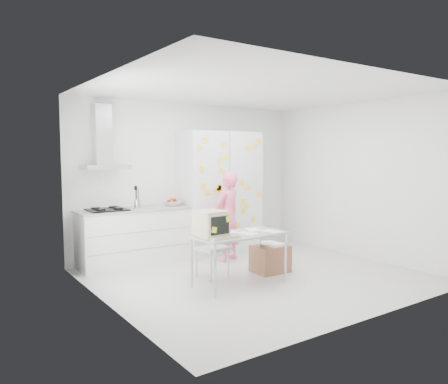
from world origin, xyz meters
TOP-DOWN VIEW (x-y plane):
  - floor at (0.00, 0.00)m, footprint 4.50×4.00m
  - walls at (0.00, 0.72)m, footprint 4.52×4.01m
  - ceiling at (0.00, 0.00)m, footprint 4.50×4.00m
  - counter_run at (-1.20, 1.70)m, footprint 1.84×0.63m
  - range_hood at (-1.65, 1.84)m, footprint 0.70×0.48m
  - tall_cabinet at (0.45, 1.67)m, footprint 1.50×0.68m
  - person at (0.19, 1.05)m, footprint 0.64×0.52m
  - desk at (-0.73, -0.15)m, footprint 1.34×0.70m
  - chair at (-0.59, 0.40)m, footprint 0.46×0.46m
  - cardboard_box at (0.31, 0.08)m, footprint 0.53×0.44m

SIDE VIEW (x-z plane):
  - floor at x=0.00m, z-range -0.02..0.00m
  - cardboard_box at x=0.31m, z-range -0.01..0.44m
  - counter_run at x=-1.20m, z-range -0.17..1.11m
  - chair at x=-0.59m, z-range 0.06..0.96m
  - person at x=0.19m, z-range 0.00..1.51m
  - desk at x=-0.73m, z-range 0.27..1.33m
  - tall_cabinet at x=0.45m, z-range 0.00..2.20m
  - walls at x=0.00m, z-range 0.00..2.70m
  - range_hood at x=-1.65m, z-range 1.45..2.46m
  - ceiling at x=0.00m, z-range 2.69..2.71m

